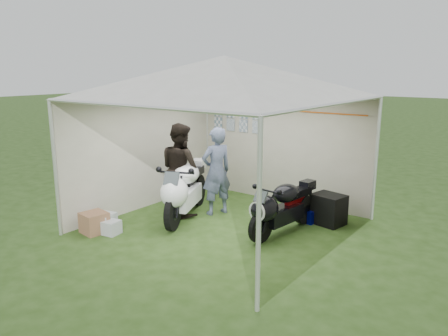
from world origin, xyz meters
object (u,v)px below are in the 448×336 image
at_px(canopy_tent, 225,82).
at_px(person_blue_jacket, 216,171).
at_px(crate_3, 99,221).
at_px(motorcycle_black, 281,207).
at_px(crate_1, 94,223).
at_px(crate_2, 110,227).
at_px(equipment_box, 328,209).
at_px(paddock_stand, 307,216).
at_px(motorcycle_white, 184,189).
at_px(crate_0, 102,221).
at_px(person_dark_jacket, 181,169).

relative_size(canopy_tent, person_blue_jacket, 3.31).
distance_m(person_blue_jacket, crate_3, 2.35).
height_order(motorcycle_black, crate_3, motorcycle_black).
distance_m(crate_1, crate_2, 0.30).
height_order(equipment_box, crate_2, equipment_box).
height_order(paddock_stand, crate_1, crate_1).
relative_size(equipment_box, crate_3, 1.43).
bearing_deg(motorcycle_white, crate_0, -145.04).
bearing_deg(person_blue_jacket, crate_2, -0.06).
bearing_deg(paddock_stand, motorcycle_black, -96.99).
bearing_deg(canopy_tent, equipment_box, 40.84).
relative_size(person_dark_jacket, crate_1, 4.46).
distance_m(motorcycle_white, person_dark_jacket, 0.43).
height_order(person_dark_jacket, crate_2, person_dark_jacket).
height_order(motorcycle_white, person_blue_jacket, person_blue_jacket).
xyz_separation_m(equipment_box, crate_0, (-3.09, -2.67, -0.13)).
xyz_separation_m(person_blue_jacket, crate_3, (-1.19, -1.90, -0.72)).
relative_size(equipment_box, crate_2, 1.72).
height_order(canopy_tent, person_blue_jacket, canopy_tent).
xyz_separation_m(motorcycle_black, crate_0, (-2.65, -1.70, -0.35)).
height_order(paddock_stand, crate_3, crate_3).
xyz_separation_m(paddock_stand, crate_1, (-2.71, -2.70, 0.06)).
xyz_separation_m(paddock_stand, person_dark_jacket, (-2.19, -1.02, 0.77)).
bearing_deg(crate_1, crate_2, 24.63).
bearing_deg(person_dark_jacket, crate_2, 95.34).
bearing_deg(person_blue_jacket, crate_0, -7.87).
bearing_deg(crate_2, canopy_tent, 47.57).
xyz_separation_m(motorcycle_white, crate_2, (-0.50, -1.36, -0.47)).
distance_m(canopy_tent, paddock_stand, 2.89).
distance_m(motorcycle_black, crate_0, 3.16).
bearing_deg(crate_0, crate_1, -80.55).
bearing_deg(crate_2, paddock_stand, 46.42).
bearing_deg(crate_1, crate_0, 99.45).
relative_size(paddock_stand, crate_0, 0.74).
bearing_deg(person_blue_jacket, motorcycle_white, -5.16).
relative_size(paddock_stand, person_blue_jacket, 0.19).
bearing_deg(person_blue_jacket, person_dark_jacket, -31.05).
distance_m(paddock_stand, crate_2, 3.55).
height_order(motorcycle_black, crate_0, motorcycle_black).
relative_size(motorcycle_white, crate_3, 5.17).
xyz_separation_m(equipment_box, crate_2, (-2.80, -2.73, -0.16)).
bearing_deg(equipment_box, paddock_stand, -155.67).
xyz_separation_m(motorcycle_black, person_dark_jacket, (-2.09, -0.21, 0.40)).
bearing_deg(person_dark_jacket, crate_1, 87.43).
bearing_deg(equipment_box, canopy_tent, -139.16).
bearing_deg(crate_2, crate_3, 170.70).
height_order(canopy_tent, crate_1, canopy_tent).
xyz_separation_m(crate_0, crate_1, (0.03, -0.19, 0.03)).
height_order(motorcycle_black, crate_1, motorcycle_black).
relative_size(canopy_tent, motorcycle_white, 2.81).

